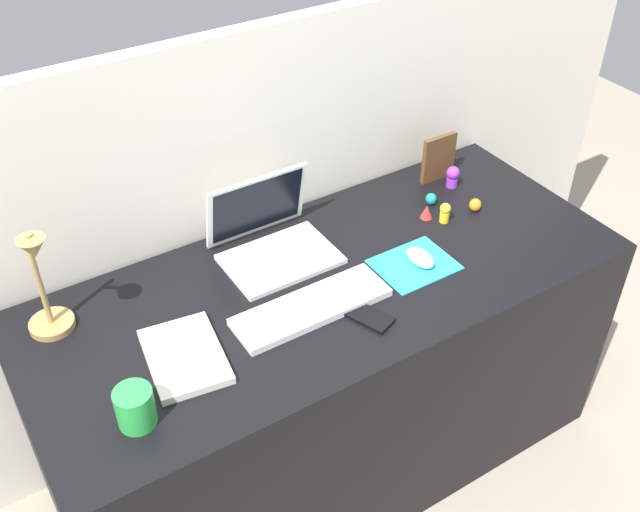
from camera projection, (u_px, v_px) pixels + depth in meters
name	position (u px, v px, depth m)	size (l,w,h in m)	color
ground_plane	(327.00, 452.00, 2.42)	(6.00, 6.00, 0.00)	gray
back_wall	(262.00, 234.00, 2.27)	(2.82, 0.05, 1.30)	silver
desk	(328.00, 375.00, 2.20)	(1.62, 0.68, 0.74)	black
laptop	(270.00, 235.00, 2.03)	(0.30, 0.26, 0.21)	white
keyboard	(312.00, 307.00, 1.87)	(0.41, 0.13, 0.02)	white
mousepad	(414.00, 265.00, 2.01)	(0.21, 0.17, 0.00)	#28B7CC
mouse	(420.00, 258.00, 2.00)	(0.06, 0.10, 0.03)	white
cell_phone	(369.00, 316.00, 1.85)	(0.06, 0.13, 0.01)	black
desk_lamp	(43.00, 287.00, 1.71)	(0.11, 0.17, 0.33)	#A5844C
notebook_pad	(185.00, 356.00, 1.73)	(0.17, 0.24, 0.02)	silver
picture_frame	(439.00, 158.00, 2.31)	(0.12, 0.02, 0.15)	brown
coffee_mug	(135.00, 407.00, 1.56)	(0.08, 0.08, 0.09)	green
toy_figurine_yellow	(445.00, 212.00, 2.15)	(0.03, 0.03, 0.06)	yellow
toy_figurine_teal	(431.00, 199.00, 2.23)	(0.03, 0.03, 0.04)	teal
toy_figurine_red	(427.00, 212.00, 2.18)	(0.04, 0.04, 0.04)	red
toy_figurine_orange	(475.00, 205.00, 2.20)	(0.04, 0.04, 0.04)	orange
toy_figurine_purple	(453.00, 176.00, 2.30)	(0.04, 0.04, 0.07)	purple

